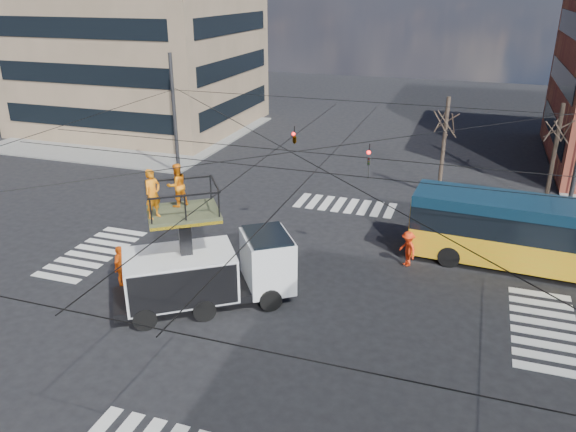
# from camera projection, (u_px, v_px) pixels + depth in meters

# --- Properties ---
(ground) EXTENTS (120.00, 120.00, 0.00)m
(ground) POSITION_uv_depth(u_px,v_px,m) (291.00, 286.00, 23.94)
(ground) COLOR black
(ground) RESTS_ON ground
(sidewalk_nw) EXTENTS (18.00, 18.00, 0.12)m
(sidewalk_nw) POSITION_uv_depth(u_px,v_px,m) (138.00, 133.00, 48.54)
(sidewalk_nw) COLOR slate
(sidewalk_nw) RESTS_ON ground
(crosswalks) EXTENTS (22.40, 22.40, 0.02)m
(crosswalks) POSITION_uv_depth(u_px,v_px,m) (291.00, 286.00, 23.94)
(crosswalks) COLOR silver
(crosswalks) RESTS_ON ground
(overhead_network) EXTENTS (24.24, 24.24, 8.00)m
(overhead_network) POSITION_uv_depth(u_px,v_px,m) (293.00, 188.00, 22.68)
(overhead_network) COLOR #2D2D30
(overhead_network) RESTS_ON ground
(tree_a) EXTENTS (2.00, 2.00, 6.00)m
(tree_a) POSITION_uv_depth(u_px,v_px,m) (446.00, 120.00, 32.52)
(tree_a) COLOR #382B21
(tree_a) RESTS_ON ground
(tree_b) EXTENTS (2.00, 2.00, 6.00)m
(tree_b) POSITION_uv_depth(u_px,v_px,m) (559.00, 128.00, 30.74)
(tree_b) COLOR #382B21
(tree_b) RESTS_ON ground
(utility_truck) EXTENTS (7.06, 5.89, 5.92)m
(utility_truck) POSITION_uv_depth(u_px,v_px,m) (208.00, 259.00, 21.90)
(utility_truck) COLOR black
(utility_truck) RESTS_ON ground
(city_bus) EXTENTS (12.77, 3.38, 3.20)m
(city_bus) POSITION_uv_depth(u_px,v_px,m) (559.00, 237.00, 24.42)
(city_bus) COLOR orange
(city_bus) RESTS_ON ground
(traffic_cone) EXTENTS (0.36, 0.36, 0.72)m
(traffic_cone) POSITION_uv_depth(u_px,v_px,m) (156.00, 270.00, 24.51)
(traffic_cone) COLOR #FF400A
(traffic_cone) RESTS_ON ground
(worker_ground) EXTENTS (0.68, 1.14, 1.82)m
(worker_ground) POSITION_uv_depth(u_px,v_px,m) (120.00, 266.00, 23.67)
(worker_ground) COLOR #EC5B0E
(worker_ground) RESTS_ON ground
(flagger) EXTENTS (1.18, 1.22, 1.67)m
(flagger) POSITION_uv_depth(u_px,v_px,m) (407.00, 249.00, 25.39)
(flagger) COLOR #FF3610
(flagger) RESTS_ON ground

